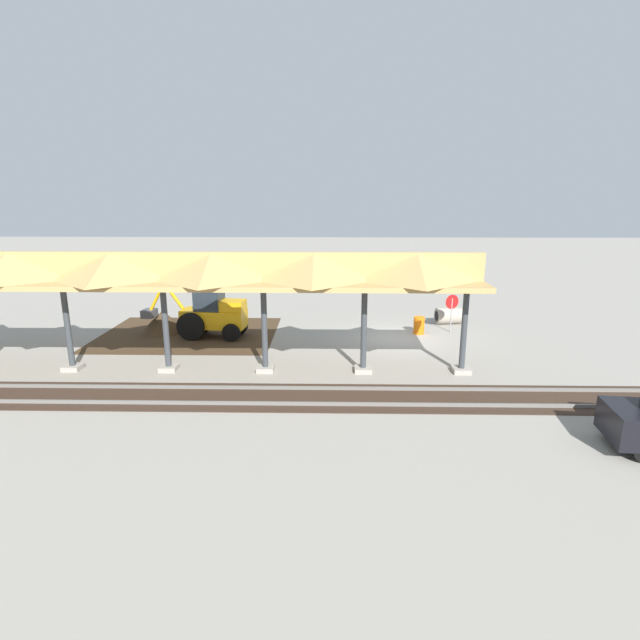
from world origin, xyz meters
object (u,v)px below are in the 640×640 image
stop_sign (452,306)px  traffic_barrel (419,325)px  backhoe (211,313)px  concrete_pipe (448,316)px

stop_sign → traffic_barrel: bearing=10.7°
stop_sign → backhoe: 12.44m
backhoe → concrete_pipe: backhoe is taller
stop_sign → traffic_barrel: stop_sign is taller
traffic_barrel → concrete_pipe: bearing=-133.6°
backhoe → traffic_barrel: (-10.67, -0.77, -0.81)m
concrete_pipe → traffic_barrel: concrete_pipe is taller
traffic_barrel → backhoe: bearing=4.1°
backhoe → traffic_barrel: size_ratio=6.03×
backhoe → traffic_barrel: 10.73m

